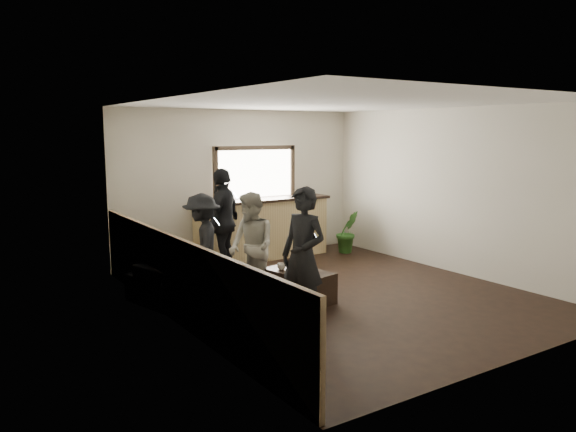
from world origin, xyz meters
TOP-DOWN VIEW (x-y plane):
  - ground at (0.00, 0.00)m, footprint 5.00×6.00m
  - room_shell at (-0.74, 0.00)m, footprint 5.01×6.01m
  - bar_counter at (0.30, 2.70)m, footprint 2.70×0.68m
  - sofa at (-2.15, 0.52)m, footprint 1.22×2.09m
  - coffee_table at (-0.67, 0.02)m, footprint 0.74×1.08m
  - cup_a at (-0.84, 0.22)m, footprint 0.13×0.13m
  - cup_b at (-0.51, -0.06)m, footprint 0.13×0.13m
  - potted_plant at (1.98, 2.18)m, footprint 0.50×0.42m
  - person_a at (-1.15, -0.78)m, footprint 0.58×0.72m
  - person_b at (-1.20, 0.44)m, footprint 0.59×0.76m
  - person_c at (-1.64, 1.15)m, footprint 0.95×1.11m
  - person_d at (-0.85, 2.03)m, footprint 1.09×1.01m

SIDE VIEW (x-z plane):
  - ground at x=0.00m, z-range -0.01..0.01m
  - coffee_table at x=-0.67m, z-range 0.00..0.44m
  - sofa at x=-2.15m, z-range 0.00..0.57m
  - potted_plant at x=1.98m, z-range 0.00..0.84m
  - cup_b at x=-0.51m, z-range 0.44..0.52m
  - cup_a at x=-0.84m, z-range 0.44..0.53m
  - bar_counter at x=0.30m, z-range -0.42..1.71m
  - person_c at x=-1.64m, z-range 0.00..1.50m
  - person_b at x=-1.20m, z-range 0.00..1.55m
  - person_a at x=-1.15m, z-range 0.00..1.72m
  - person_d at x=-0.85m, z-range 0.00..1.79m
  - room_shell at x=-0.74m, z-range 0.07..2.87m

